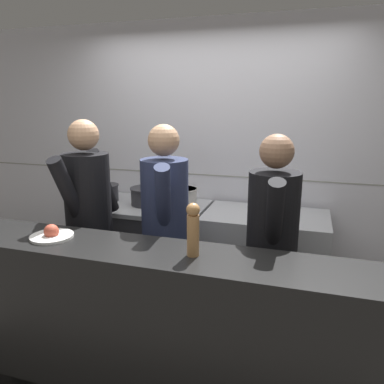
{
  "coord_description": "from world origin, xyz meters",
  "views": [
    {
      "loc": [
        0.85,
        -2.07,
        1.87
      ],
      "look_at": [
        -0.01,
        0.72,
        1.15
      ],
      "focal_mm": 35.0,
      "sensor_mm": 36.0,
      "label": 1
    }
  ],
  "objects_px": {
    "chef_line": "(272,245)",
    "oven_range": "(146,249)",
    "stock_pot": "(106,192)",
    "plated_dish_main": "(52,234)",
    "sauce_pot": "(146,196)",
    "pepper_mill": "(193,228)",
    "chef_head_cook": "(89,220)",
    "chef_sous": "(165,227)",
    "braising_pot": "(183,198)",
    "mixing_bowl_steel": "(272,208)"
  },
  "relations": [
    {
      "from": "chef_sous",
      "to": "pepper_mill",
      "type": "bearing_deg",
      "value": -74.89
    },
    {
      "from": "mixing_bowl_steel",
      "to": "oven_range",
      "type": "bearing_deg",
      "value": -177.16
    },
    {
      "from": "oven_range",
      "to": "mixing_bowl_steel",
      "type": "xyz_separation_m",
      "value": [
        1.18,
        0.06,
        0.5
      ]
    },
    {
      "from": "oven_range",
      "to": "stock_pot",
      "type": "height_order",
      "value": "stock_pot"
    },
    {
      "from": "mixing_bowl_steel",
      "to": "stock_pot",
      "type": "bearing_deg",
      "value": -178.48
    },
    {
      "from": "braising_pot",
      "to": "mixing_bowl_steel",
      "type": "height_order",
      "value": "braising_pot"
    },
    {
      "from": "pepper_mill",
      "to": "chef_sous",
      "type": "relative_size",
      "value": 0.18
    },
    {
      "from": "braising_pot",
      "to": "oven_range",
      "type": "bearing_deg",
      "value": 177.97
    },
    {
      "from": "chef_line",
      "to": "oven_range",
      "type": "bearing_deg",
      "value": 143.24
    },
    {
      "from": "pepper_mill",
      "to": "sauce_pot",
      "type": "bearing_deg",
      "value": 124.07
    },
    {
      "from": "chef_sous",
      "to": "stock_pot",
      "type": "bearing_deg",
      "value": 123.24
    },
    {
      "from": "chef_sous",
      "to": "oven_range",
      "type": "bearing_deg",
      "value": 105.98
    },
    {
      "from": "stock_pot",
      "to": "braising_pot",
      "type": "bearing_deg",
      "value": -2.12
    },
    {
      "from": "oven_range",
      "to": "chef_sous",
      "type": "height_order",
      "value": "chef_sous"
    },
    {
      "from": "mixing_bowl_steel",
      "to": "chef_head_cook",
      "type": "xyz_separation_m",
      "value": [
        -1.32,
        -0.78,
        0.01
      ]
    },
    {
      "from": "mixing_bowl_steel",
      "to": "chef_head_cook",
      "type": "bearing_deg",
      "value": -149.58
    },
    {
      "from": "stock_pot",
      "to": "plated_dish_main",
      "type": "xyz_separation_m",
      "value": [
        0.35,
        -1.27,
        0.05
      ]
    },
    {
      "from": "oven_range",
      "to": "mixing_bowl_steel",
      "type": "height_order",
      "value": "mixing_bowl_steel"
    },
    {
      "from": "sauce_pot",
      "to": "mixing_bowl_steel",
      "type": "xyz_separation_m",
      "value": [
        1.16,
        0.06,
        -0.04
      ]
    },
    {
      "from": "mixing_bowl_steel",
      "to": "chef_sous",
      "type": "distance_m",
      "value": 1.02
    },
    {
      "from": "plated_dish_main",
      "to": "braising_pot",
      "type": "bearing_deg",
      "value": 69.52
    },
    {
      "from": "chef_line",
      "to": "mixing_bowl_steel",
      "type": "bearing_deg",
      "value": 89.06
    },
    {
      "from": "chef_head_cook",
      "to": "mixing_bowl_steel",
      "type": "bearing_deg",
      "value": 35.18
    },
    {
      "from": "pepper_mill",
      "to": "chef_sous",
      "type": "bearing_deg",
      "value": 124.2
    },
    {
      "from": "chef_head_cook",
      "to": "pepper_mill",
      "type": "bearing_deg",
      "value": -23.13
    },
    {
      "from": "sauce_pot",
      "to": "braising_pot",
      "type": "distance_m",
      "value": 0.37
    },
    {
      "from": "mixing_bowl_steel",
      "to": "pepper_mill",
      "type": "distance_m",
      "value": 1.37
    },
    {
      "from": "oven_range",
      "to": "chef_sous",
      "type": "distance_m",
      "value": 0.96
    },
    {
      "from": "stock_pot",
      "to": "chef_line",
      "type": "xyz_separation_m",
      "value": [
        1.68,
        -0.75,
        -0.06
      ]
    },
    {
      "from": "plated_dish_main",
      "to": "chef_head_cook",
      "type": "relative_size",
      "value": 0.15
    },
    {
      "from": "plated_dish_main",
      "to": "chef_head_cook",
      "type": "distance_m",
      "value": 0.55
    },
    {
      "from": "mixing_bowl_steel",
      "to": "sauce_pot",
      "type": "bearing_deg",
      "value": -177.09
    },
    {
      "from": "chef_line",
      "to": "pepper_mill",
      "type": "bearing_deg",
      "value": -133.3
    },
    {
      "from": "stock_pot",
      "to": "chef_head_cook",
      "type": "bearing_deg",
      "value": -69.55
    },
    {
      "from": "pepper_mill",
      "to": "chef_head_cook",
      "type": "bearing_deg",
      "value": 152.11
    },
    {
      "from": "braising_pot",
      "to": "plated_dish_main",
      "type": "relative_size",
      "value": 0.96
    },
    {
      "from": "sauce_pot",
      "to": "stock_pot",
      "type": "bearing_deg",
      "value": 177.84
    },
    {
      "from": "sauce_pot",
      "to": "mixing_bowl_steel",
      "type": "distance_m",
      "value": 1.16
    },
    {
      "from": "braising_pot",
      "to": "pepper_mill",
      "type": "height_order",
      "value": "pepper_mill"
    },
    {
      "from": "mixing_bowl_steel",
      "to": "plated_dish_main",
      "type": "bearing_deg",
      "value": -133.57
    },
    {
      "from": "plated_dish_main",
      "to": "chef_line",
      "type": "xyz_separation_m",
      "value": [
        1.33,
        0.53,
        -0.11
      ]
    },
    {
      "from": "stock_pot",
      "to": "braising_pot",
      "type": "relative_size",
      "value": 0.98
    },
    {
      "from": "chef_sous",
      "to": "chef_line",
      "type": "xyz_separation_m",
      "value": [
        0.79,
        -0.06,
        -0.02
      ]
    },
    {
      "from": "sauce_pot",
      "to": "plated_dish_main",
      "type": "distance_m",
      "value": 1.26
    },
    {
      "from": "plated_dish_main",
      "to": "chef_sous",
      "type": "xyz_separation_m",
      "value": [
        0.54,
        0.59,
        -0.09
      ]
    },
    {
      "from": "stock_pot",
      "to": "sauce_pot",
      "type": "xyz_separation_m",
      "value": [
        0.44,
        -0.02,
        0.0
      ]
    },
    {
      "from": "braising_pot",
      "to": "chef_line",
      "type": "distance_m",
      "value": 1.13
    },
    {
      "from": "plated_dish_main",
      "to": "chef_sous",
      "type": "bearing_deg",
      "value": 47.24
    },
    {
      "from": "pepper_mill",
      "to": "chef_line",
      "type": "height_order",
      "value": "chef_line"
    },
    {
      "from": "braising_pot",
      "to": "chef_head_cook",
      "type": "bearing_deg",
      "value": -127.29
    }
  ]
}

